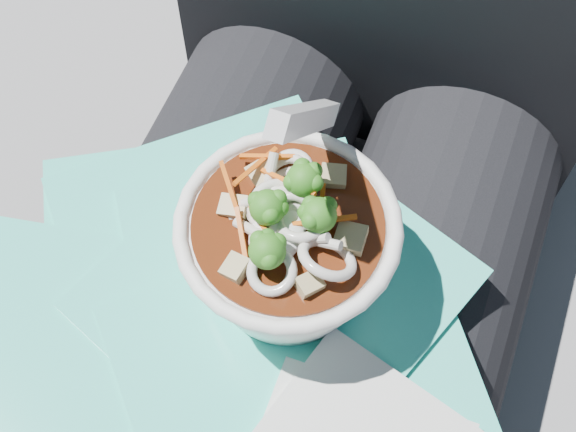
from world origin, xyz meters
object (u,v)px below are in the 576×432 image
(person_body, at_px, (315,247))
(lap, at_px, (271,363))
(stone_ledge, at_px, (323,333))
(plastic_bag, at_px, (218,322))
(udon_bowl, at_px, (288,243))

(person_body, bearing_deg, lap, -90.00)
(lap, height_order, person_body, person_body)
(stone_ledge, distance_m, lap, 0.35)
(stone_ledge, relative_size, plastic_bag, 2.54)
(plastic_bag, distance_m, udon_bowl, 0.08)
(lap, xyz_separation_m, udon_bowl, (0.00, 0.03, 0.14))
(plastic_bag, bearing_deg, stone_ledge, 79.77)
(person_body, height_order, udon_bowl, person_body)
(lap, distance_m, udon_bowl, 0.15)
(stone_ledge, xyz_separation_m, lap, (0.00, -0.15, 0.32))
(person_body, bearing_deg, stone_ledge, 90.00)
(stone_ledge, bearing_deg, plastic_bag, -100.23)
(lap, relative_size, plastic_bag, 1.22)
(lap, height_order, plastic_bag, plastic_bag)
(stone_ledge, relative_size, lap, 2.08)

